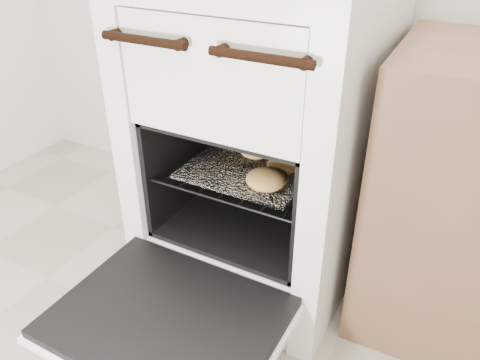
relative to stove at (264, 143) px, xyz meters
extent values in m
cube|color=silver|center=(0.00, 0.02, 0.01)|extent=(0.66, 0.70, 1.01)
cylinder|color=black|center=(-0.15, -0.35, 0.38)|extent=(0.24, 0.02, 0.02)
cylinder|color=black|center=(0.15, -0.35, 0.38)|extent=(0.24, 0.02, 0.02)
cube|color=black|center=(0.00, -0.55, -0.26)|extent=(0.57, 0.44, 0.03)
cube|color=silver|center=(0.00, -0.55, -0.28)|extent=(0.59, 0.46, 0.02)
cylinder|color=black|center=(-0.24, -0.07, -0.05)|extent=(0.01, 0.46, 0.01)
cylinder|color=black|center=(0.24, -0.07, -0.05)|extent=(0.01, 0.46, 0.01)
cylinder|color=black|center=(0.00, -0.29, -0.05)|extent=(0.47, 0.01, 0.01)
cylinder|color=black|center=(0.00, 0.15, -0.05)|extent=(0.47, 0.01, 0.01)
cylinder|color=black|center=(-0.20, -0.07, -0.05)|extent=(0.01, 0.44, 0.01)
cylinder|color=black|center=(-0.13, -0.07, -0.05)|extent=(0.01, 0.44, 0.01)
cylinder|color=black|center=(-0.07, -0.07, -0.05)|extent=(0.01, 0.44, 0.01)
cylinder|color=black|center=(0.00, -0.07, -0.05)|extent=(0.01, 0.44, 0.01)
cylinder|color=black|center=(0.07, -0.07, -0.05)|extent=(0.01, 0.44, 0.01)
cylinder|color=black|center=(0.13, -0.07, -0.05)|extent=(0.01, 0.44, 0.01)
cylinder|color=black|center=(0.20, -0.07, -0.05)|extent=(0.01, 0.44, 0.01)
cube|color=white|center=(0.00, -0.09, -0.04)|extent=(0.37, 0.33, 0.01)
ellipsoid|color=tan|center=(-0.02, -0.02, -0.02)|extent=(0.14, 0.14, 0.04)
ellipsoid|color=tan|center=(0.10, -0.18, -0.01)|extent=(0.15, 0.15, 0.06)
ellipsoid|color=tan|center=(0.10, -0.08, -0.02)|extent=(0.12, 0.12, 0.04)
ellipsoid|color=tan|center=(-0.03, 0.02, -0.01)|extent=(0.15, 0.15, 0.06)
ellipsoid|color=tan|center=(0.10, -0.16, -0.02)|extent=(0.12, 0.12, 0.04)
camera|label=1|loc=(0.58, -1.22, 0.65)|focal=35.00mm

